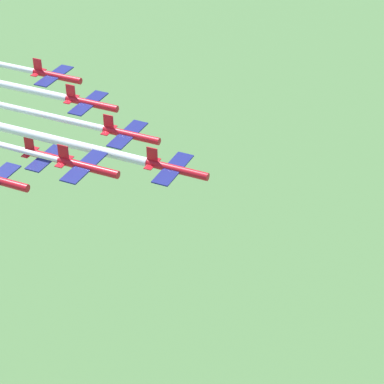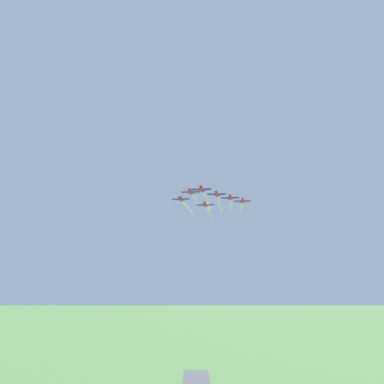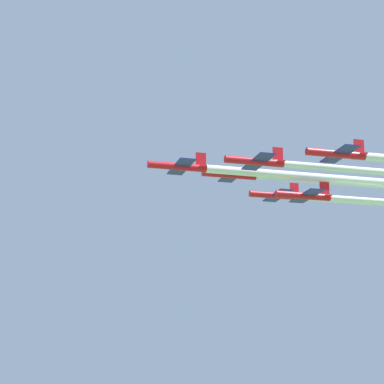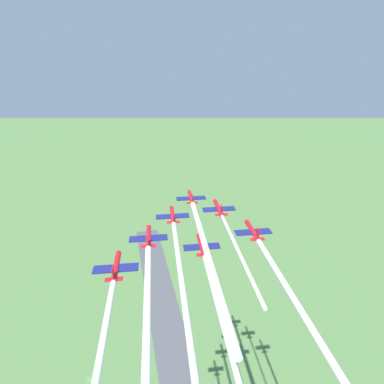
{
  "view_description": "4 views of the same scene",
  "coord_description": "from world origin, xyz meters",
  "px_view_note": "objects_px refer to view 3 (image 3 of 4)",
  "views": [
    {
      "loc": [
        69.7,
        116.27,
        182.45
      ],
      "look_at": [
        56.01,
        24.53,
        120.03
      ],
      "focal_mm": 70.0,
      "sensor_mm": 36.0,
      "label": 1
    },
    {
      "loc": [
        -90.88,
        103.34,
        87.55
      ],
      "look_at": [
        62.42,
        28.46,
        124.04
      ],
      "focal_mm": 35.0,
      "sensor_mm": 36.0,
      "label": 2
    },
    {
      "loc": [
        -26.07,
        -53.6,
        90.08
      ],
      "look_at": [
        58.77,
        22.79,
        120.21
      ],
      "focal_mm": 70.0,
      "sensor_mm": 36.0,
      "label": 3
    },
    {
      "loc": [
        123.86,
        -28.48,
        162.79
      ],
      "look_at": [
        56.46,
        27.67,
        125.55
      ],
      "focal_mm": 28.0,
      "sensor_mm": 36.0,
      "label": 4
    }
  ],
  "objects_px": {
    "jet_1": "(257,161)",
    "jet_5": "(276,195)",
    "jet_4": "(305,196)",
    "jet_2": "(231,175)",
    "jet_3": "(338,154)",
    "jet_0": "(180,166)"
  },
  "relations": [
    {
      "from": "jet_1",
      "to": "jet_5",
      "type": "relative_size",
      "value": 1.0
    },
    {
      "from": "jet_1",
      "to": "jet_4",
      "type": "xyz_separation_m",
      "value": [
        12.65,
        -0.5,
        -3.24
      ]
    },
    {
      "from": "jet_2",
      "to": "jet_3",
      "type": "relative_size",
      "value": 1.0
    },
    {
      "from": "jet_0",
      "to": "jet_1",
      "type": "xyz_separation_m",
      "value": [
        5.71,
        -11.3,
        -0.17
      ]
    },
    {
      "from": "jet_1",
      "to": "jet_4",
      "type": "relative_size",
      "value": 1.0
    },
    {
      "from": "jet_4",
      "to": "jet_0",
      "type": "bearing_deg",
      "value": 90.0
    },
    {
      "from": "jet_3",
      "to": "jet_5",
      "type": "xyz_separation_m",
      "value": [
        13.89,
        21.6,
        -0.15
      ]
    },
    {
      "from": "jet_0",
      "to": "jet_4",
      "type": "bearing_deg",
      "value": -90.0
    },
    {
      "from": "jet_1",
      "to": "jet_2",
      "type": "bearing_deg",
      "value": 0.0
    },
    {
      "from": "jet_3",
      "to": "jet_5",
      "type": "relative_size",
      "value": 1.0
    },
    {
      "from": "jet_0",
      "to": "jet_5",
      "type": "xyz_separation_m",
      "value": [
        25.3,
        -1.01,
        -0.13
      ]
    },
    {
      "from": "jet_0",
      "to": "jet_1",
      "type": "bearing_deg",
      "value": -120.47
    },
    {
      "from": "jet_1",
      "to": "jet_5",
      "type": "distance_m",
      "value": 22.14
    },
    {
      "from": "jet_0",
      "to": "jet_2",
      "type": "height_order",
      "value": "jet_2"
    },
    {
      "from": "jet_2",
      "to": "jet_4",
      "type": "height_order",
      "value": "jet_2"
    },
    {
      "from": "jet_2",
      "to": "jet_4",
      "type": "distance_m",
      "value": 13.48
    },
    {
      "from": "jet_1",
      "to": "jet_4",
      "type": "height_order",
      "value": "jet_1"
    },
    {
      "from": "jet_3",
      "to": "jet_5",
      "type": "height_order",
      "value": "jet_3"
    },
    {
      "from": "jet_2",
      "to": "jet_1",
      "type": "bearing_deg",
      "value": 180.0
    },
    {
      "from": "jet_5",
      "to": "jet_3",
      "type": "bearing_deg",
      "value": 180.0
    },
    {
      "from": "jet_3",
      "to": "jet_4",
      "type": "xyz_separation_m",
      "value": [
        6.94,
        10.8,
        -3.43
      ]
    },
    {
      "from": "jet_0",
      "to": "jet_1",
      "type": "height_order",
      "value": "jet_0"
    }
  ]
}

